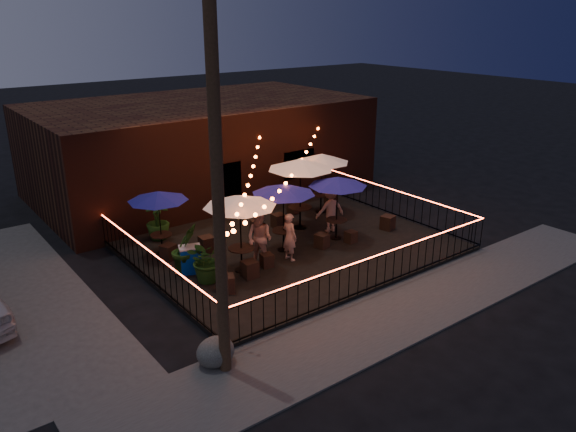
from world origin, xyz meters
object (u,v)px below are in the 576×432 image
(cafe_table_2, at_px, (283,190))
(cooler, at_px, (190,259))
(cafe_table_1, at_px, (158,197))
(cafe_table_5, at_px, (322,159))
(cafe_table_3, at_px, (300,165))
(utility_pole, at_px, (218,203))
(boulder, at_px, (216,352))
(cafe_table_0, at_px, (240,202))
(cafe_table_4, at_px, (338,182))

(cafe_table_2, xyz_separation_m, cooler, (-3.28, 0.33, -1.66))
(cafe_table_1, bearing_deg, cafe_table_2, -33.40)
(cafe_table_2, distance_m, cafe_table_5, 4.10)
(cafe_table_3, distance_m, cafe_table_5, 1.98)
(cooler, bearing_deg, utility_pole, -88.66)
(utility_pole, bearing_deg, cafe_table_2, 41.80)
(boulder, bearing_deg, cafe_table_5, 36.50)
(cafe_table_2, height_order, boulder, cafe_table_2)
(cafe_table_2, bearing_deg, cafe_table_3, 36.78)
(cafe_table_0, height_order, boulder, cafe_table_0)
(cafe_table_1, relative_size, cafe_table_2, 1.02)
(cafe_table_0, height_order, cafe_table_2, cafe_table_0)
(cafe_table_0, bearing_deg, boulder, -130.05)
(cafe_table_1, xyz_separation_m, cafe_table_3, (5.06, -0.92, 0.43))
(utility_pole, distance_m, boulder, 3.66)
(cafe_table_0, distance_m, cafe_table_1, 3.04)
(cafe_table_2, relative_size, cafe_table_3, 0.76)
(cafe_table_0, relative_size, boulder, 3.23)
(cafe_table_3, bearing_deg, cooler, -169.19)
(cafe_table_0, xyz_separation_m, cafe_table_2, (1.97, 0.49, -0.12))
(cafe_table_4, distance_m, boulder, 8.27)
(cafe_table_4, distance_m, cafe_table_5, 2.83)
(cafe_table_2, xyz_separation_m, cafe_table_5, (3.48, 2.18, 0.06))
(cafe_table_5, relative_size, boulder, 3.14)
(boulder, bearing_deg, cafe_table_0, 49.95)
(cafe_table_2, xyz_separation_m, cafe_table_4, (2.09, -0.28, -0.05))
(cafe_table_2, bearing_deg, cafe_table_4, -7.74)
(cafe_table_2, bearing_deg, boulder, -140.67)
(cafe_table_1, relative_size, boulder, 2.60)
(utility_pole, xyz_separation_m, cafe_table_1, (1.60, 6.62, -1.90))
(cafe_table_2, bearing_deg, cafe_table_1, 146.60)
(cooler, bearing_deg, cafe_table_1, 112.56)
(cafe_table_0, relative_size, cafe_table_3, 0.97)
(utility_pole, distance_m, cafe_table_5, 10.83)
(utility_pole, height_order, cafe_table_4, utility_pole)
(utility_pole, height_order, cafe_table_1, utility_pole)
(utility_pole, xyz_separation_m, cafe_table_3, (6.66, 5.70, -1.47))
(cafe_table_1, distance_m, cafe_table_2, 4.01)
(cafe_table_0, distance_m, cafe_table_2, 2.04)
(cafe_table_4, bearing_deg, cafe_table_3, 103.35)
(cafe_table_0, relative_size, cafe_table_4, 1.22)
(cafe_table_3, relative_size, boulder, 3.34)
(cafe_table_2, xyz_separation_m, boulder, (-5.01, -4.11, -1.90))
(cafe_table_5, bearing_deg, cafe_table_0, -153.92)
(cafe_table_4, relative_size, cafe_table_5, 0.84)
(cafe_table_3, bearing_deg, cafe_table_1, 169.72)
(utility_pole, xyz_separation_m, cafe_table_0, (2.97, 3.93, -1.63))
(boulder, bearing_deg, cafe_table_3, 38.70)
(cafe_table_2, distance_m, cafe_table_4, 2.11)
(cafe_table_0, xyz_separation_m, cafe_table_5, (5.45, 2.67, -0.06))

